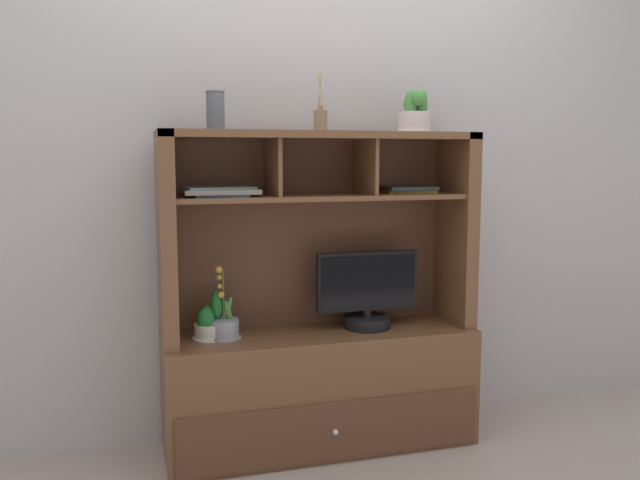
{
  "coord_description": "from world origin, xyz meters",
  "views": [
    {
      "loc": [
        -0.79,
        -2.67,
        1.25
      ],
      "look_at": [
        0.0,
        0.0,
        0.9
      ],
      "focal_mm": 37.26,
      "sensor_mm": 36.0,
      "label": 1
    }
  ],
  "objects_px": {
    "magazine_stack_left": "(408,189)",
    "potted_orchid": "(224,327)",
    "media_console": "(320,351)",
    "potted_fern": "(209,323)",
    "ceramic_vase": "(215,110)",
    "magazine_stack_centre": "(220,191)",
    "potted_succulent": "(415,115)",
    "tv_monitor": "(367,295)",
    "diffuser_bottle": "(320,120)"
  },
  "relations": [
    {
      "from": "potted_succulent",
      "to": "ceramic_vase",
      "type": "relative_size",
      "value": 1.19
    },
    {
      "from": "media_console",
      "to": "potted_orchid",
      "type": "height_order",
      "value": "media_console"
    },
    {
      "from": "magazine_stack_centre",
      "to": "potted_succulent",
      "type": "bearing_deg",
      "value": 1.37
    },
    {
      "from": "media_console",
      "to": "potted_succulent",
      "type": "height_order",
      "value": "potted_succulent"
    },
    {
      "from": "diffuser_bottle",
      "to": "potted_succulent",
      "type": "relative_size",
      "value": 1.29
    },
    {
      "from": "potted_orchid",
      "to": "magazine_stack_centre",
      "type": "relative_size",
      "value": 1.01
    },
    {
      "from": "potted_orchid",
      "to": "magazine_stack_centre",
      "type": "xyz_separation_m",
      "value": [
        -0.01,
        -0.0,
        0.56
      ]
    },
    {
      "from": "potted_fern",
      "to": "potted_succulent",
      "type": "xyz_separation_m",
      "value": [
        0.91,
        0.0,
        0.86
      ]
    },
    {
      "from": "potted_orchid",
      "to": "potted_succulent",
      "type": "relative_size",
      "value": 1.66
    },
    {
      "from": "magazine_stack_centre",
      "to": "potted_succulent",
      "type": "xyz_separation_m",
      "value": [
        0.85,
        0.02,
        0.32
      ]
    },
    {
      "from": "media_console",
      "to": "magazine_stack_centre",
      "type": "distance_m",
      "value": 0.81
    },
    {
      "from": "potted_fern",
      "to": "potted_succulent",
      "type": "relative_size",
      "value": 1.08
    },
    {
      "from": "magazine_stack_left",
      "to": "magazine_stack_centre",
      "type": "distance_m",
      "value": 0.84
    },
    {
      "from": "magazine_stack_left",
      "to": "potted_succulent",
      "type": "height_order",
      "value": "potted_succulent"
    },
    {
      "from": "tv_monitor",
      "to": "potted_fern",
      "type": "bearing_deg",
      "value": 178.17
    },
    {
      "from": "tv_monitor",
      "to": "potted_orchid",
      "type": "relative_size",
      "value": 1.49
    },
    {
      "from": "media_console",
      "to": "magazine_stack_left",
      "type": "bearing_deg",
      "value": 4.18
    },
    {
      "from": "tv_monitor",
      "to": "potted_succulent",
      "type": "bearing_deg",
      "value": 6.07
    },
    {
      "from": "tv_monitor",
      "to": "potted_fern",
      "type": "xyz_separation_m",
      "value": [
        -0.69,
        0.02,
        -0.08
      ]
    },
    {
      "from": "diffuser_bottle",
      "to": "potted_fern",
      "type": "bearing_deg",
      "value": 177.53
    },
    {
      "from": "potted_succulent",
      "to": "ceramic_vase",
      "type": "xyz_separation_m",
      "value": [
        -0.87,
        -0.02,
        0.0
      ]
    },
    {
      "from": "potted_fern",
      "to": "magazine_stack_centre",
      "type": "bearing_deg",
      "value": -19.38
    },
    {
      "from": "tv_monitor",
      "to": "diffuser_bottle",
      "type": "distance_m",
      "value": 0.78
    },
    {
      "from": "magazine_stack_left",
      "to": "potted_succulent",
      "type": "bearing_deg",
      "value": -53.63
    },
    {
      "from": "tv_monitor",
      "to": "potted_orchid",
      "type": "distance_m",
      "value": 0.63
    },
    {
      "from": "diffuser_bottle",
      "to": "potted_succulent",
      "type": "height_order",
      "value": "diffuser_bottle"
    },
    {
      "from": "media_console",
      "to": "magazine_stack_left",
      "type": "relative_size",
      "value": 5.9
    },
    {
      "from": "magazine_stack_left",
      "to": "ceramic_vase",
      "type": "relative_size",
      "value": 1.48
    },
    {
      "from": "magazine_stack_left",
      "to": "potted_fern",
      "type": "bearing_deg",
      "value": -178.45
    },
    {
      "from": "diffuser_bottle",
      "to": "ceramic_vase",
      "type": "relative_size",
      "value": 1.53
    },
    {
      "from": "magazine_stack_left",
      "to": "diffuser_bottle",
      "type": "bearing_deg",
      "value": -173.93
    },
    {
      "from": "potted_orchid",
      "to": "ceramic_vase",
      "type": "xyz_separation_m",
      "value": [
        -0.02,
        -0.01,
        0.88
      ]
    },
    {
      "from": "magazine_stack_left",
      "to": "magazine_stack_centre",
      "type": "relative_size",
      "value": 0.76
    },
    {
      "from": "media_console",
      "to": "potted_fern",
      "type": "bearing_deg",
      "value": 179.21
    },
    {
      "from": "magazine_stack_centre",
      "to": "diffuser_bottle",
      "type": "bearing_deg",
      "value": -0.22
    },
    {
      "from": "magazine_stack_left",
      "to": "ceramic_vase",
      "type": "bearing_deg",
      "value": -176.86
    },
    {
      "from": "potted_fern",
      "to": "magazine_stack_centre",
      "type": "distance_m",
      "value": 0.54
    },
    {
      "from": "media_console",
      "to": "magazine_stack_centre",
      "type": "bearing_deg",
      "value": -178.32
    },
    {
      "from": "media_console",
      "to": "tv_monitor",
      "type": "bearing_deg",
      "value": -4.11
    },
    {
      "from": "magazine_stack_centre",
      "to": "diffuser_bottle",
      "type": "xyz_separation_m",
      "value": [
        0.42,
        -0.0,
        0.29
      ]
    },
    {
      "from": "tv_monitor",
      "to": "magazine_stack_left",
      "type": "xyz_separation_m",
      "value": [
        0.2,
        0.05,
        0.46
      ]
    },
    {
      "from": "tv_monitor",
      "to": "potted_fern",
      "type": "relative_size",
      "value": 2.29
    },
    {
      "from": "tv_monitor",
      "to": "magazine_stack_left",
      "type": "relative_size",
      "value": 1.99
    },
    {
      "from": "potted_fern",
      "to": "diffuser_bottle",
      "type": "height_order",
      "value": "diffuser_bottle"
    },
    {
      "from": "diffuser_bottle",
      "to": "media_console",
      "type": "bearing_deg",
      "value": 90.0
    },
    {
      "from": "potted_orchid",
      "to": "magazine_stack_left",
      "type": "bearing_deg",
      "value": 2.86
    },
    {
      "from": "magazine_stack_left",
      "to": "magazine_stack_centre",
      "type": "xyz_separation_m",
      "value": [
        -0.84,
        -0.04,
        0.0
      ]
    },
    {
      "from": "tv_monitor",
      "to": "potted_orchid",
      "type": "xyz_separation_m",
      "value": [
        -0.63,
        0.0,
        -0.09
      ]
    },
    {
      "from": "potted_fern",
      "to": "magazine_stack_centre",
      "type": "height_order",
      "value": "magazine_stack_centre"
    },
    {
      "from": "magazine_stack_left",
      "to": "potted_orchid",
      "type": "bearing_deg",
      "value": -177.14
    }
  ]
}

